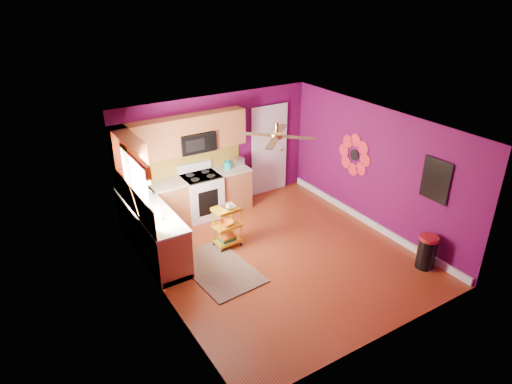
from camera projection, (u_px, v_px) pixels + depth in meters
ground at (280, 255)px, 8.49m from camera, size 5.00×5.00×0.00m
room_envelope at (284, 175)px, 7.79m from camera, size 4.54×5.04×2.52m
lower_cabinets at (173, 214)px, 9.05m from camera, size 2.81×2.31×0.94m
electric_range at (202, 195)px, 9.68m from camera, size 0.76×0.66×1.13m
upper_cabinetry at (165, 142)px, 8.78m from camera, size 2.80×2.30×1.26m
left_window at (135, 176)px, 7.48m from camera, size 0.08×1.35×1.08m
panel_door at (269, 151)px, 10.57m from camera, size 0.95×0.11×2.15m
right_wall_art at (389, 166)px, 8.66m from camera, size 0.04×2.74×1.04m
ceiling_fan at (277, 135)px, 7.64m from camera, size 1.01×1.01×0.26m
shag_rug at (219, 269)px, 8.09m from camera, size 1.16×1.75×0.02m
rolling_cart at (227, 225)px, 8.61m from camera, size 0.51×0.39×0.88m
trash_can at (427, 252)px, 8.03m from camera, size 0.42×0.42×0.63m
teal_kettle at (228, 165)px, 9.79m from camera, size 0.18×0.18×0.21m
toaster at (239, 162)px, 9.93m from camera, size 0.22×0.15×0.18m
soap_bottle_a at (159, 210)px, 7.89m from camera, size 0.09×0.09×0.20m
soap_bottle_b at (144, 203)px, 8.16m from camera, size 0.14×0.14×0.18m
counter_dish at (145, 194)px, 8.63m from camera, size 0.28×0.28×0.07m
counter_cup at (160, 217)px, 7.76m from camera, size 0.14×0.14×0.11m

